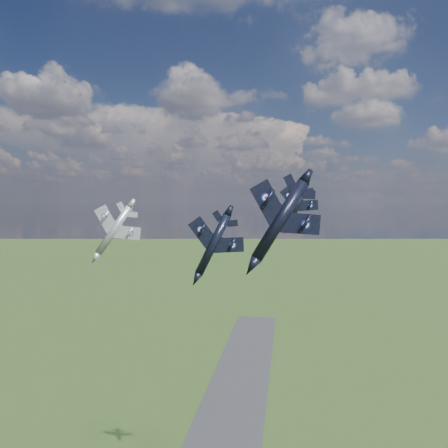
% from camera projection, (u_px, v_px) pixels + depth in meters
% --- Properties ---
extents(jet_lead_navy, '(15.43, 18.82, 8.33)m').
position_uv_depth(jet_lead_navy, '(213.00, 244.00, 80.97)').
color(jet_lead_navy, black).
extents(jet_right_navy, '(15.20, 17.83, 8.46)m').
position_uv_depth(jet_right_navy, '(280.00, 220.00, 52.92)').
color(jet_right_navy, black).
extents(jet_high_navy, '(14.01, 16.97, 7.19)m').
position_uv_depth(jet_high_navy, '(297.00, 205.00, 104.84)').
color(jet_high_navy, black).
extents(jet_left_silver, '(14.18, 17.70, 9.01)m').
position_uv_depth(jet_left_silver, '(114.00, 230.00, 88.53)').
color(jet_left_silver, '#A7AAB2').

